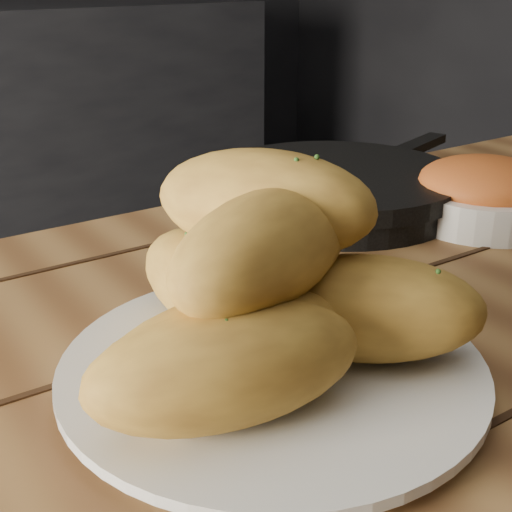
{
  "coord_description": "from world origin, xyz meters",
  "views": [
    {
      "loc": [
        0.02,
        -0.58,
        1.03
      ],
      "look_at": [
        0.27,
        -0.21,
        0.84
      ],
      "focal_mm": 50.0,
      "sensor_mm": 36.0,
      "label": 1
    }
  ],
  "objects_px": {
    "plate": "(272,371)",
    "skillet": "(337,188)",
    "bread_rolls": "(261,293)",
    "table": "(391,462)",
    "bowl": "(485,193)"
  },
  "relations": [
    {
      "from": "plate",
      "to": "skillet",
      "type": "relative_size",
      "value": 0.7
    },
    {
      "from": "skillet",
      "to": "bread_rolls",
      "type": "bearing_deg",
      "value": -137.46
    },
    {
      "from": "table",
      "to": "plate",
      "type": "height_order",
      "value": "plate"
    },
    {
      "from": "table",
      "to": "bowl",
      "type": "relative_size",
      "value": 8.25
    },
    {
      "from": "skillet",
      "to": "bowl",
      "type": "height_order",
      "value": "bowl"
    },
    {
      "from": "table",
      "to": "bread_rolls",
      "type": "xyz_separation_m",
      "value": [
        -0.12,
        0.02,
        0.18
      ]
    },
    {
      "from": "bowl",
      "to": "skillet",
      "type": "bearing_deg",
      "value": 128.87
    },
    {
      "from": "table",
      "to": "bowl",
      "type": "height_order",
      "value": "bowl"
    },
    {
      "from": "plate",
      "to": "table",
      "type": "bearing_deg",
      "value": -9.73
    },
    {
      "from": "table",
      "to": "plate",
      "type": "bearing_deg",
      "value": 170.27
    },
    {
      "from": "plate",
      "to": "bread_rolls",
      "type": "bearing_deg",
      "value": -169.74
    },
    {
      "from": "table",
      "to": "plate",
      "type": "relative_size",
      "value": 4.93
    },
    {
      "from": "bread_rolls",
      "to": "skillet",
      "type": "bearing_deg",
      "value": 42.54
    },
    {
      "from": "plate",
      "to": "bread_rolls",
      "type": "distance_m",
      "value": 0.07
    },
    {
      "from": "table",
      "to": "bowl",
      "type": "xyz_separation_m",
      "value": [
        0.29,
        0.16,
        0.14
      ]
    }
  ]
}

